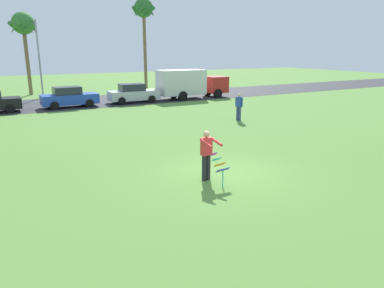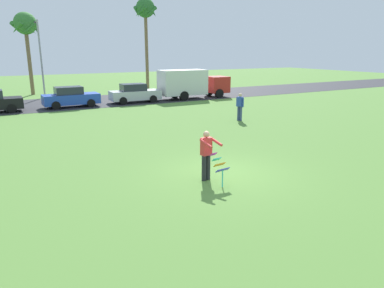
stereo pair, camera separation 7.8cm
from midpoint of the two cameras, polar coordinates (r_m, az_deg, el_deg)
The scene contains 11 objects.
ground_plane at distance 13.02m, azimuth 4.75°, elevation -4.71°, with size 120.00×120.00×0.00m, color #568438.
road_strip at distance 32.31m, azimuth -16.57°, elevation 6.49°, with size 120.00×8.00×0.01m, color #2D2D33.
person_kite_flyer at distance 12.04m, azimuth 2.18°, elevation -1.54°, with size 0.62×0.71×1.73m.
kite_held at distance 11.65m, azimuth 4.26°, elevation -3.42°, with size 0.52×0.67×1.07m.
parked_car_blue at distance 29.53m, azimuth -19.12°, elevation 7.06°, with size 4.23×1.89×1.60m.
parked_car_silver at distance 30.86m, azimuth -9.43°, elevation 7.98°, with size 4.25×1.94×1.60m.
parked_truck_red_cab at distance 32.99m, azimuth -0.51°, elevation 9.71°, with size 6.71×2.14×2.62m.
palm_tree_right_near at distance 39.33m, azimuth -25.42°, elevation 16.60°, with size 2.58×2.71×7.87m.
palm_tree_centre_far at distance 42.67m, azimuth -7.79°, elevation 20.13°, with size 2.58×2.71×9.93m.
streetlight_pole at distance 36.71m, azimuth -23.41°, elevation 13.10°, with size 0.24×1.65×7.00m.
person_walker_near at distance 22.75m, azimuth 7.41°, elevation 6.07°, with size 0.32×0.55×1.73m.
Camera 1 is at (-6.90, -10.16, 4.34)m, focal length 33.32 mm.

